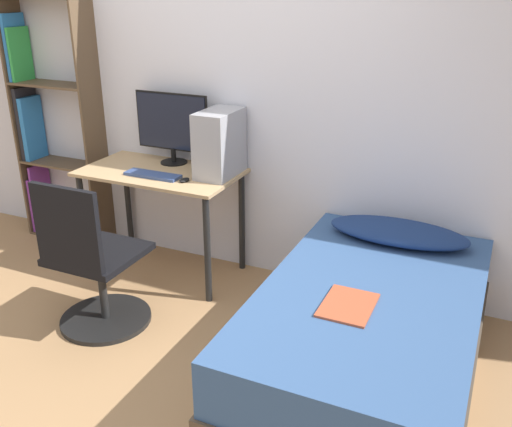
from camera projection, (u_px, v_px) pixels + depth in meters
ground_plane at (105, 380)px, 3.06m from camera, size 14.00×14.00×0.00m
wall_back at (231, 97)px, 3.89m from camera, size 8.00×0.05×2.50m
desk at (161, 187)px, 3.99m from camera, size 1.10×0.61×0.77m
bookshelf at (47, 127)px, 4.49m from camera, size 0.72×0.25×1.89m
office_chair at (94, 272)px, 3.40m from camera, size 0.56×0.56×0.97m
bed at (367, 335)px, 3.00m from camera, size 1.09×1.82×0.54m
pillow at (398, 232)px, 3.42m from camera, size 0.83×0.36×0.11m
magazine at (348, 305)px, 2.75m from camera, size 0.24×0.32×0.01m
monitor at (172, 125)px, 4.01m from camera, size 0.57×0.19×0.50m
keyboard at (153, 175)px, 3.83m from camera, size 0.39×0.12×0.02m
pc_tower at (220, 143)px, 3.78m from camera, size 0.22×0.38×0.44m
mouse at (184, 180)px, 3.73m from camera, size 0.06×0.09×0.02m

